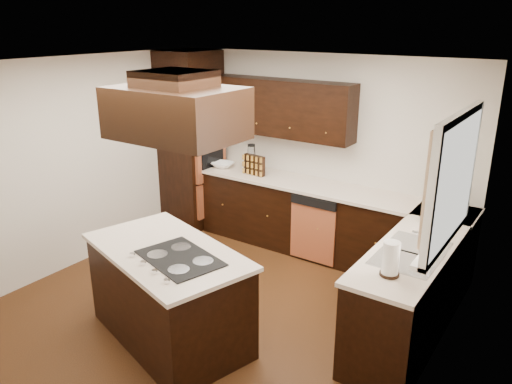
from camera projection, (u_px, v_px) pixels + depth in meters
floor at (216, 310)px, 5.25m from camera, size 4.20×4.20×0.02m
ceiling at (209, 64)px, 4.43m from camera, size 4.20×4.20×0.02m
wall_back at (315, 152)px, 6.48m from camera, size 4.20×0.02×2.50m
wall_front at (4, 289)px, 3.19m from camera, size 4.20×0.02×2.50m
wall_left at (76, 164)px, 5.96m from camera, size 0.02×4.20×2.50m
wall_right at (433, 251)px, 3.71m from camera, size 0.02×4.20×2.50m
oven_column at (192, 153)px, 7.18m from camera, size 0.65×0.75×2.12m
wall_oven_face at (211, 153)px, 6.97m from camera, size 0.05×0.62×0.78m
base_cabinets_back at (304, 218)px, 6.49m from camera, size 2.93×0.60×0.88m
base_cabinets_right at (418, 285)px, 4.84m from camera, size 0.60×2.40×0.88m
countertop_back at (304, 184)px, 6.33m from camera, size 2.93×0.63×0.04m
countertop_right at (421, 241)px, 4.70m from camera, size 0.63×2.40×0.04m
upper_cabinets at (280, 108)px, 6.39m from camera, size 2.00×0.34×0.72m
dishwasher_front at (313, 234)px, 6.12m from camera, size 0.60×0.05×0.72m
window_frame at (453, 180)px, 4.03m from camera, size 0.06×1.32×1.12m
window_pane at (457, 181)px, 4.02m from camera, size 0.00×1.20×1.00m
curtain_left at (431, 187)px, 3.72m from camera, size 0.02×0.34×0.90m
curtain_right at (459, 162)px, 4.37m from camera, size 0.02×0.34×0.90m
sink_rim at (411, 253)px, 4.41m from camera, size 0.52×0.84×0.01m
island at (169, 296)px, 4.65m from camera, size 1.76×1.27×0.88m
island_top at (166, 251)px, 4.50m from camera, size 1.84×1.35×0.04m
cooktop at (180, 258)px, 4.32m from camera, size 0.86×0.69×0.01m
range_hood at (176, 113)px, 4.06m from camera, size 1.05×0.72×0.42m
hood_duct at (174, 79)px, 3.97m from camera, size 0.55×0.50×0.13m
blender_base at (251, 168)px, 6.77m from camera, size 0.15×0.15×0.10m
blender_pitcher at (251, 155)px, 6.71m from camera, size 0.13×0.13×0.26m
spice_rack at (254, 165)px, 6.62m from camera, size 0.33×0.13×0.26m
mixing_bowl at (223, 165)px, 6.97m from camera, size 0.31×0.31×0.07m
soap_bottle at (428, 217)px, 4.96m from camera, size 0.10×0.10×0.21m
paper_towel at (391, 259)px, 3.99m from camera, size 0.17×0.17×0.30m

